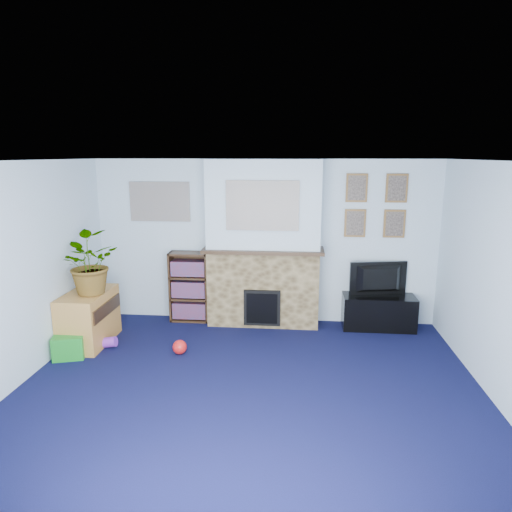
# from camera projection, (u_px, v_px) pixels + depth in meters

# --- Properties ---
(floor) EXTENTS (5.00, 4.50, 0.01)m
(floor) POSITION_uv_depth(u_px,v_px,m) (248.00, 394.00, 4.79)
(floor) COLOR #0E1036
(floor) RESTS_ON ground
(ceiling) EXTENTS (5.00, 4.50, 0.01)m
(ceiling) POSITION_uv_depth(u_px,v_px,m) (247.00, 161.00, 4.27)
(ceiling) COLOR white
(ceiling) RESTS_ON wall_back
(wall_back) EXTENTS (5.00, 0.04, 2.40)m
(wall_back) POSITION_uv_depth(u_px,v_px,m) (264.00, 242.00, 6.72)
(wall_back) COLOR silver
(wall_back) RESTS_ON ground
(wall_front) EXTENTS (5.00, 0.04, 2.40)m
(wall_front) POSITION_uv_depth(u_px,v_px,m) (199.00, 405.00, 2.35)
(wall_front) COLOR silver
(wall_front) RESTS_ON ground
(wall_left) EXTENTS (0.04, 4.50, 2.40)m
(wall_left) POSITION_uv_depth(u_px,v_px,m) (10.00, 278.00, 4.76)
(wall_left) COLOR silver
(wall_left) RESTS_ON ground
(wall_right) EXTENTS (0.04, 4.50, 2.40)m
(wall_right) POSITION_uv_depth(u_px,v_px,m) (510.00, 291.00, 4.31)
(wall_right) COLOR silver
(wall_right) RESTS_ON ground
(chimney_breast) EXTENTS (1.72, 0.50, 2.40)m
(chimney_breast) POSITION_uv_depth(u_px,v_px,m) (263.00, 246.00, 6.52)
(chimney_breast) COLOR brown
(chimney_breast) RESTS_ON ground
(collage_main) EXTENTS (1.00, 0.03, 0.68)m
(collage_main) POSITION_uv_depth(u_px,v_px,m) (262.00, 206.00, 6.19)
(collage_main) COLOR gray
(collage_main) RESTS_ON chimney_breast
(collage_left) EXTENTS (0.90, 0.03, 0.58)m
(collage_left) POSITION_uv_depth(u_px,v_px,m) (160.00, 202.00, 6.72)
(collage_left) COLOR gray
(collage_left) RESTS_ON wall_back
(portrait_tl) EXTENTS (0.30, 0.03, 0.40)m
(portrait_tl) POSITION_uv_depth(u_px,v_px,m) (357.00, 188.00, 6.41)
(portrait_tl) COLOR brown
(portrait_tl) RESTS_ON wall_back
(portrait_tr) EXTENTS (0.30, 0.03, 0.40)m
(portrait_tr) POSITION_uv_depth(u_px,v_px,m) (397.00, 188.00, 6.36)
(portrait_tr) COLOR brown
(portrait_tr) RESTS_ON wall_back
(portrait_bl) EXTENTS (0.30, 0.03, 0.40)m
(portrait_bl) POSITION_uv_depth(u_px,v_px,m) (355.00, 223.00, 6.52)
(portrait_bl) COLOR brown
(portrait_bl) RESTS_ON wall_back
(portrait_br) EXTENTS (0.30, 0.03, 0.40)m
(portrait_br) POSITION_uv_depth(u_px,v_px,m) (394.00, 224.00, 6.47)
(portrait_br) COLOR brown
(portrait_br) RESTS_ON wall_back
(tv_stand) EXTENTS (1.02, 0.43, 0.48)m
(tv_stand) POSITION_uv_depth(u_px,v_px,m) (378.00, 313.00, 6.57)
(tv_stand) COLOR black
(tv_stand) RESTS_ON ground
(television) EXTENTS (0.84, 0.26, 0.48)m
(television) POSITION_uv_depth(u_px,v_px,m) (380.00, 279.00, 6.48)
(television) COLOR black
(television) RESTS_ON tv_stand
(bookshelf) EXTENTS (0.58, 0.28, 1.05)m
(bookshelf) POSITION_uv_depth(u_px,v_px,m) (190.00, 288.00, 6.83)
(bookshelf) COLOR #332012
(bookshelf) RESTS_ON ground
(sideboard) EXTENTS (0.50, 0.90, 0.70)m
(sideboard) POSITION_uv_depth(u_px,v_px,m) (89.00, 318.00, 6.02)
(sideboard) COLOR #BF843D
(sideboard) RESTS_ON ground
(potted_plant) EXTENTS (0.89, 0.84, 0.79)m
(potted_plant) POSITION_uv_depth(u_px,v_px,m) (86.00, 264.00, 5.80)
(potted_plant) COLOR #26661E
(potted_plant) RESTS_ON sideboard
(mantel_clock) EXTENTS (0.09, 0.05, 0.13)m
(mantel_clock) POSITION_uv_depth(u_px,v_px,m) (261.00, 244.00, 6.48)
(mantel_clock) COLOR gold
(mantel_clock) RESTS_ON chimney_breast
(mantel_candle) EXTENTS (0.06, 0.06, 0.18)m
(mantel_candle) POSITION_uv_depth(u_px,v_px,m) (289.00, 244.00, 6.44)
(mantel_candle) COLOR #B2BFC6
(mantel_candle) RESTS_ON chimney_breast
(mantel_teddy) EXTENTS (0.13, 0.13, 0.13)m
(mantel_teddy) POSITION_uv_depth(u_px,v_px,m) (223.00, 243.00, 6.53)
(mantel_teddy) COLOR gray
(mantel_teddy) RESTS_ON chimney_breast
(mantel_can) EXTENTS (0.06, 0.06, 0.13)m
(mantel_can) POSITION_uv_depth(u_px,v_px,m) (309.00, 245.00, 6.42)
(mantel_can) COLOR red
(mantel_can) RESTS_ON chimney_breast
(green_crate) EXTENTS (0.43, 0.38, 0.29)m
(green_crate) POSITION_uv_depth(u_px,v_px,m) (69.00, 347.00, 5.63)
(green_crate) COLOR #198C26
(green_crate) RESTS_ON ground
(toy_ball) EXTENTS (0.18, 0.18, 0.18)m
(toy_ball) POSITION_uv_depth(u_px,v_px,m) (180.00, 347.00, 5.74)
(toy_ball) COLOR red
(toy_ball) RESTS_ON ground
(toy_block) EXTENTS (0.26, 0.26, 0.24)m
(toy_block) POSITION_uv_depth(u_px,v_px,m) (73.00, 346.00, 5.72)
(toy_block) COLOR red
(toy_block) RESTS_ON ground
(toy_tube) EXTENTS (0.30, 0.13, 0.17)m
(toy_tube) POSITION_uv_depth(u_px,v_px,m) (105.00, 343.00, 5.92)
(toy_tube) COLOR purple
(toy_tube) RESTS_ON ground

